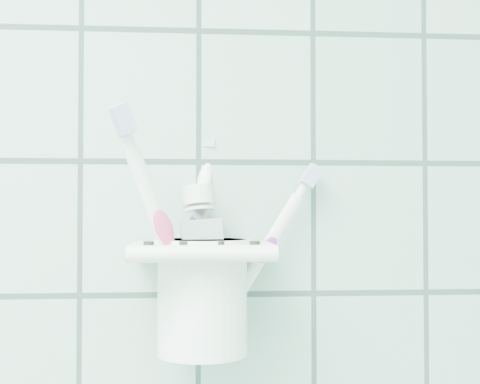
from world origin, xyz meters
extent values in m
cube|color=white|center=(0.67, 1.19, 1.28)|extent=(0.05, 0.02, 0.03)
cube|color=white|center=(0.67, 1.15, 1.29)|extent=(0.12, 0.09, 0.01)
cylinder|color=white|center=(0.67, 1.10, 1.29)|extent=(0.12, 0.01, 0.01)
cylinder|color=black|center=(0.62, 1.12, 1.30)|extent=(0.01, 0.01, 0.00)
cylinder|color=black|center=(0.65, 1.12, 1.30)|extent=(0.01, 0.01, 0.00)
cylinder|color=black|center=(0.68, 1.12, 1.30)|extent=(0.01, 0.01, 0.00)
cylinder|color=black|center=(0.71, 1.12, 1.30)|extent=(0.01, 0.01, 0.00)
cylinder|color=white|center=(0.67, 1.16, 1.25)|extent=(0.08, 0.08, 0.10)
cylinder|color=white|center=(0.67, 1.16, 1.30)|extent=(0.09, 0.09, 0.01)
cylinder|color=black|center=(0.67, 1.16, 1.30)|extent=(0.07, 0.07, 0.00)
cylinder|color=white|center=(0.67, 1.14, 1.30)|extent=(0.08, 0.05, 0.17)
cylinder|color=white|center=(0.67, 1.14, 1.40)|extent=(0.02, 0.02, 0.03)
cube|color=silver|center=(0.67, 1.14, 1.42)|extent=(0.02, 0.02, 0.03)
cube|color=white|center=(0.67, 1.14, 1.42)|extent=(0.02, 0.01, 0.03)
ellipsoid|color=#D83F72|center=(0.67, 1.14, 1.32)|extent=(0.03, 0.02, 0.03)
cylinder|color=white|center=(0.65, 1.15, 1.30)|extent=(0.04, 0.07, 0.17)
cylinder|color=white|center=(0.65, 1.15, 1.39)|extent=(0.01, 0.02, 0.03)
cube|color=silver|center=(0.65, 1.15, 1.41)|extent=(0.02, 0.02, 0.03)
cube|color=white|center=(0.65, 1.15, 1.41)|extent=(0.02, 0.02, 0.03)
ellipsoid|color=#1E38A5|center=(0.65, 1.15, 1.32)|extent=(0.02, 0.02, 0.03)
cylinder|color=white|center=(0.68, 1.17, 1.29)|extent=(0.09, 0.03, 0.14)
cylinder|color=white|center=(0.68, 1.17, 1.38)|extent=(0.02, 0.01, 0.02)
cube|color=silver|center=(0.68, 1.16, 1.39)|extent=(0.02, 0.01, 0.02)
cube|color=white|center=(0.68, 1.17, 1.39)|extent=(0.02, 0.01, 0.03)
ellipsoid|color=purple|center=(0.68, 1.16, 1.31)|extent=(0.03, 0.01, 0.03)
cube|color=silver|center=(0.68, 1.15, 1.27)|extent=(0.05, 0.03, 0.11)
cube|color=silver|center=(0.68, 1.15, 1.22)|extent=(0.04, 0.01, 0.01)
cone|color=silver|center=(0.68, 1.15, 1.33)|extent=(0.04, 0.04, 0.02)
cylinder|color=white|center=(0.68, 1.15, 1.34)|extent=(0.03, 0.03, 0.03)
camera|label=1|loc=(0.65, 0.56, 1.33)|focal=50.00mm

